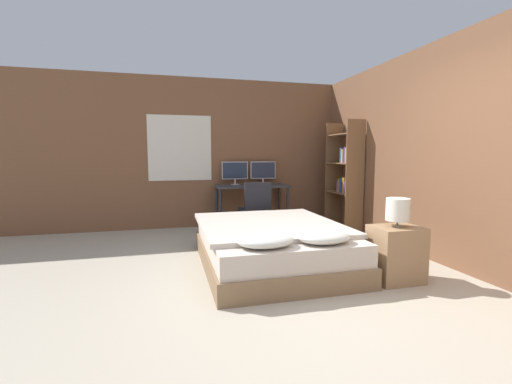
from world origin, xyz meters
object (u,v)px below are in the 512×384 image
at_px(bedside_lamp, 398,210).
at_px(keyboard, 254,186).
at_px(bed, 271,245).
at_px(monitor_left, 235,171).
at_px(monitor_right, 263,171).
at_px(desk, 252,191).
at_px(bookshelf, 346,172).
at_px(office_chair, 255,215).
at_px(computer_mouse, 269,185).
at_px(nightstand, 396,254).

distance_m(bedside_lamp, keyboard, 2.91).
distance_m(bed, monitor_left, 2.46).
xyz_separation_m(bed, bedside_lamp, (1.11, -0.82, 0.51)).
distance_m(monitor_right, keyboard, 0.52).
distance_m(bedside_lamp, desk, 3.09).
relative_size(bedside_lamp, bookshelf, 0.16).
height_order(bedside_lamp, bookshelf, bookshelf).
xyz_separation_m(bed, monitor_right, (0.55, 2.34, 0.77)).
relative_size(bedside_lamp, office_chair, 0.33).
distance_m(monitor_left, keyboard, 0.52).
bearing_deg(monitor_left, computer_mouse, -34.93).
relative_size(nightstand, desk, 0.44).
bearing_deg(office_chair, desk, 80.98).
bearing_deg(monitor_right, desk, -144.99).
xyz_separation_m(bed, nightstand, (1.11, -0.82, 0.04)).
bearing_deg(computer_mouse, office_chair, -125.21).
distance_m(keyboard, office_chair, 0.70).
distance_m(bed, nightstand, 1.38).
relative_size(monitor_left, office_chair, 0.54).
distance_m(nightstand, office_chair, 2.44).
xyz_separation_m(bedside_lamp, keyboard, (-0.82, 2.79, 0.03)).
bearing_deg(bedside_lamp, monitor_right, 99.96).
distance_m(monitor_right, bookshelf, 1.51).
xyz_separation_m(desk, office_chair, (-0.11, -0.72, -0.31)).
distance_m(bed, desk, 2.21).
relative_size(nightstand, office_chair, 0.65).
relative_size(keyboard, computer_mouse, 5.00).
relative_size(bed, office_chair, 2.34).
height_order(nightstand, keyboard, keyboard).
height_order(desk, computer_mouse, computer_mouse).
xyz_separation_m(bed, monitor_left, (0.02, 2.34, 0.77)).
distance_m(nightstand, monitor_left, 3.42).
bearing_deg(office_chair, keyboard, 77.96).
relative_size(desk, office_chair, 1.47).
relative_size(monitor_right, bookshelf, 0.25).
bearing_deg(bed, keyboard, 81.70).
bearing_deg(computer_mouse, nightstand, -78.68).
xyz_separation_m(nightstand, desk, (-0.82, 2.97, 0.38)).
height_order(nightstand, computer_mouse, computer_mouse).
relative_size(nightstand, computer_mouse, 8.29).
height_order(monitor_left, monitor_right, same).
height_order(desk, monitor_left, monitor_left).
relative_size(bedside_lamp, computer_mouse, 4.25).
relative_size(computer_mouse, bookshelf, 0.04).
bearing_deg(nightstand, desk, 105.48).
height_order(desk, monitor_right, monitor_right).
bearing_deg(monitor_right, computer_mouse, -90.49).
relative_size(bedside_lamp, monitor_left, 0.62).
bearing_deg(office_chair, computer_mouse, 54.79).
distance_m(desk, monitor_left, 0.48).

